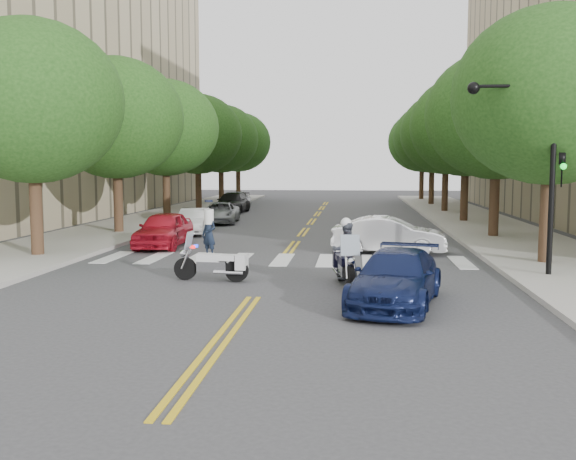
# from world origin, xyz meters

# --- Properties ---
(ground) EXTENTS (140.00, 140.00, 0.00)m
(ground) POSITION_xyz_m (0.00, 0.00, 0.00)
(ground) COLOR #38383A
(ground) RESTS_ON ground
(sidewalk_left) EXTENTS (5.00, 60.00, 0.15)m
(sidewalk_left) POSITION_xyz_m (-9.50, 22.00, 0.07)
(sidewalk_left) COLOR #9E9991
(sidewalk_left) RESTS_ON ground
(sidewalk_right) EXTENTS (5.00, 60.00, 0.15)m
(sidewalk_right) POSITION_xyz_m (9.50, 22.00, 0.07)
(sidewalk_right) COLOR #9E9991
(sidewalk_right) RESTS_ON ground
(tree_l_0) EXTENTS (6.40, 6.40, 8.45)m
(tree_l_0) POSITION_xyz_m (-8.80, 6.00, 5.55)
(tree_l_0) COLOR #382316
(tree_l_0) RESTS_ON ground
(tree_l_1) EXTENTS (6.40, 6.40, 8.45)m
(tree_l_1) POSITION_xyz_m (-8.80, 14.00, 5.55)
(tree_l_1) COLOR #382316
(tree_l_1) RESTS_ON ground
(tree_l_2) EXTENTS (6.40, 6.40, 8.45)m
(tree_l_2) POSITION_xyz_m (-8.80, 22.00, 5.55)
(tree_l_2) COLOR #382316
(tree_l_2) RESTS_ON ground
(tree_l_3) EXTENTS (6.40, 6.40, 8.45)m
(tree_l_3) POSITION_xyz_m (-8.80, 30.00, 5.55)
(tree_l_3) COLOR #382316
(tree_l_3) RESTS_ON ground
(tree_l_4) EXTENTS (6.40, 6.40, 8.45)m
(tree_l_4) POSITION_xyz_m (-8.80, 38.00, 5.55)
(tree_l_4) COLOR #382316
(tree_l_4) RESTS_ON ground
(tree_l_5) EXTENTS (6.40, 6.40, 8.45)m
(tree_l_5) POSITION_xyz_m (-8.80, 46.00, 5.55)
(tree_l_5) COLOR #382316
(tree_l_5) RESTS_ON ground
(tree_r_0) EXTENTS (6.40, 6.40, 8.45)m
(tree_r_0) POSITION_xyz_m (8.80, 6.00, 5.55)
(tree_r_0) COLOR #382316
(tree_r_0) RESTS_ON ground
(tree_r_1) EXTENTS (6.40, 6.40, 8.45)m
(tree_r_1) POSITION_xyz_m (8.80, 14.00, 5.55)
(tree_r_1) COLOR #382316
(tree_r_1) RESTS_ON ground
(tree_r_2) EXTENTS (6.40, 6.40, 8.45)m
(tree_r_2) POSITION_xyz_m (8.80, 22.00, 5.55)
(tree_r_2) COLOR #382316
(tree_r_2) RESTS_ON ground
(tree_r_3) EXTENTS (6.40, 6.40, 8.45)m
(tree_r_3) POSITION_xyz_m (8.80, 30.00, 5.55)
(tree_r_3) COLOR #382316
(tree_r_3) RESTS_ON ground
(tree_r_4) EXTENTS (6.40, 6.40, 8.45)m
(tree_r_4) POSITION_xyz_m (8.80, 38.00, 5.55)
(tree_r_4) COLOR #382316
(tree_r_4) RESTS_ON ground
(tree_r_5) EXTENTS (6.40, 6.40, 8.45)m
(tree_r_5) POSITION_xyz_m (8.80, 46.00, 5.55)
(tree_r_5) COLOR #382316
(tree_r_5) RESTS_ON ground
(traffic_signal_pole) EXTENTS (2.82, 0.42, 6.00)m
(traffic_signal_pole) POSITION_xyz_m (7.72, 3.50, 3.72)
(traffic_signal_pole) COLOR black
(traffic_signal_pole) RESTS_ON ground
(motorcycle_police) EXTENTS (0.87, 2.33, 1.90)m
(motorcycle_police) POSITION_xyz_m (2.28, 1.90, 0.84)
(motorcycle_police) COLOR black
(motorcycle_police) RESTS_ON ground
(motorcycle_parked) EXTENTS (2.22, 0.63, 1.43)m
(motorcycle_parked) POSITION_xyz_m (-1.40, 2.17, 0.50)
(motorcycle_parked) COLOR black
(motorcycle_parked) RESTS_ON ground
(officer_standing) EXTENTS (0.73, 0.66, 1.68)m
(officer_standing) POSITION_xyz_m (-2.73, 6.90, 0.84)
(officer_standing) COLOR #161F32
(officer_standing) RESTS_ON ground
(convertible) EXTENTS (4.38, 1.88, 1.40)m
(convertible) POSITION_xyz_m (3.82, 8.50, 0.70)
(convertible) COLOR white
(convertible) RESTS_ON ground
(sedan_blue) EXTENTS (2.79, 4.78, 1.30)m
(sedan_blue) POSITION_xyz_m (3.52, -0.50, 0.65)
(sedan_blue) COLOR #101A44
(sedan_blue) RESTS_ON ground
(parked_car_a) EXTENTS (1.75, 4.28, 1.45)m
(parked_car_a) POSITION_xyz_m (-5.20, 9.50, 0.73)
(parked_car_a) COLOR #B41324
(parked_car_a) RESTS_ON ground
(parked_car_b) EXTENTS (1.66, 3.88, 1.25)m
(parked_car_b) POSITION_xyz_m (-5.20, 14.50, 0.62)
(parked_car_b) COLOR silver
(parked_car_b) RESTS_ON ground
(parked_car_c) EXTENTS (2.37, 4.48, 1.20)m
(parked_car_c) POSITION_xyz_m (-5.20, 20.45, 0.60)
(parked_car_c) COLOR #939699
(parked_car_c) RESTS_ON ground
(parked_car_d) EXTENTS (2.04, 4.82, 1.39)m
(parked_car_d) POSITION_xyz_m (-6.04, 28.50, 0.69)
(parked_car_d) COLOR black
(parked_car_d) RESTS_ON ground
(parked_car_e) EXTENTS (2.16, 4.54, 1.50)m
(parked_car_e) POSITION_xyz_m (-6.30, 30.63, 0.75)
(parked_car_e) COLOR #A7A7AD
(parked_car_e) RESTS_ON ground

